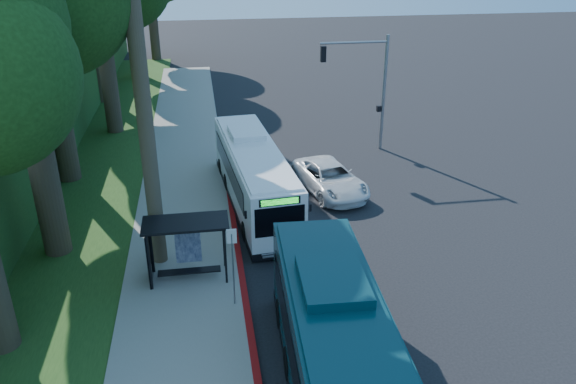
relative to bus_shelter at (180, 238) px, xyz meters
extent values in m
plane|color=black|center=(7.26, 2.86, -1.81)|extent=(140.00, 140.00, 0.00)
cube|color=gray|center=(-0.04, 2.86, -1.75)|extent=(4.50, 70.00, 0.12)
cube|color=#9D1111|center=(2.26, -1.14, -1.74)|extent=(0.25, 30.00, 0.13)
cube|color=#234719|center=(-5.74, 7.86, -1.78)|extent=(8.00, 70.00, 0.06)
cube|color=black|center=(0.26, -0.14, 0.69)|extent=(3.20, 1.50, 0.10)
cube|color=black|center=(-1.19, -0.14, -0.61)|extent=(0.06, 1.30, 2.20)
cube|color=navy|center=(0.26, 0.56, -0.56)|extent=(1.00, 0.12, 1.70)
cube|color=black|center=(0.26, -0.24, -1.36)|extent=(2.40, 0.40, 0.06)
cube|color=black|center=(-1.14, 0.46, -0.61)|extent=(0.08, 0.08, 2.40)
cube|color=black|center=(1.66, 0.46, -0.61)|extent=(0.08, 0.08, 2.40)
cube|color=black|center=(-1.14, -0.74, -0.61)|extent=(0.08, 0.08, 2.40)
cube|color=black|center=(1.66, -0.74, -0.61)|extent=(0.08, 0.08, 2.40)
cylinder|color=gray|center=(1.86, -2.14, -0.31)|extent=(0.06, 0.06, 3.00)
cube|color=white|center=(1.86, -2.14, 1.09)|extent=(0.35, 0.04, 0.55)
cylinder|color=gray|center=(12.06, 12.86, 1.69)|extent=(0.20, 0.20, 7.00)
cylinder|color=gray|center=(10.06, 12.86, 4.79)|extent=(4.00, 0.14, 0.14)
cube|color=black|center=(8.26, 12.86, 4.19)|extent=(0.30, 0.30, 0.90)
cube|color=black|center=(11.81, 12.86, 0.79)|extent=(0.25, 0.25, 0.35)
cylinder|color=#4C3F2D|center=(-0.94, 1.36, 4.69)|extent=(0.60, 0.60, 13.00)
cylinder|color=#382B1E|center=(-5.24, 2.86, 3.44)|extent=(1.10, 1.10, 10.50)
cylinder|color=#382B1E|center=(-6.24, 10.86, 4.14)|extent=(1.18, 1.18, 11.90)
cylinder|color=#382B1E|center=(-4.74, 18.86, 3.09)|extent=(1.06, 1.06, 9.80)
cylinder|color=#382B1E|center=(-6.74, 26.86, 3.79)|extent=(1.14, 1.14, 11.20)
cylinder|color=#382B1E|center=(-4.24, 34.86, 2.74)|extent=(1.02, 1.02, 9.10)
cylinder|color=#382B1E|center=(-3.24, 42.86, 2.39)|extent=(0.98, 0.98, 8.40)
cube|color=white|center=(3.46, 6.17, -0.18)|extent=(3.29, 11.16, 2.61)
cube|color=black|center=(3.46, 6.17, -1.53)|extent=(3.32, 11.22, 0.32)
cube|color=black|center=(3.42, 6.62, 0.07)|extent=(3.13, 8.75, 1.01)
cube|color=black|center=(3.93, 0.74, 0.03)|extent=(2.06, 0.29, 1.28)
cube|color=black|center=(2.98, 11.60, 0.12)|extent=(1.87, 0.27, 0.92)
cube|color=#19E533|center=(3.93, 0.73, 0.90)|extent=(1.52, 0.22, 0.26)
cube|color=white|center=(3.46, 6.17, 1.17)|extent=(3.05, 10.60, 0.11)
cube|color=white|center=(3.30, 7.99, 1.33)|extent=(1.83, 2.43, 0.32)
cylinder|color=black|center=(2.71, 2.57, -1.35)|extent=(0.35, 0.94, 0.92)
cylinder|color=black|center=(4.82, 2.75, -1.35)|extent=(0.35, 0.94, 0.92)
cylinder|color=black|center=(2.04, 10.24, -1.35)|extent=(0.35, 0.94, 0.92)
cylinder|color=black|center=(4.15, 10.42, -1.35)|extent=(0.35, 0.94, 0.92)
cube|color=#0A3038|center=(4.35, -8.22, 0.00)|extent=(3.11, 12.32, 2.90)
cube|color=black|center=(4.37, -7.71, 0.28)|extent=(3.06, 9.64, 1.12)
cube|color=black|center=(4.61, -2.16, 0.33)|extent=(2.08, 0.21, 1.02)
cube|color=#0A3038|center=(4.35, -8.22, 1.50)|extent=(2.88, 11.70, 0.12)
cube|color=#0A3038|center=(4.44, -6.18, 1.68)|extent=(1.92, 2.62, 0.36)
cylinder|color=black|center=(3.37, -3.53, -1.30)|extent=(0.35, 1.03, 1.02)
cylinder|color=black|center=(5.72, -3.62, -1.30)|extent=(0.35, 1.03, 1.02)
imported|color=silver|center=(7.48, 7.04, -1.06)|extent=(3.65, 5.82, 1.50)
camera|label=1|loc=(1.13, -18.98, 10.50)|focal=35.00mm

